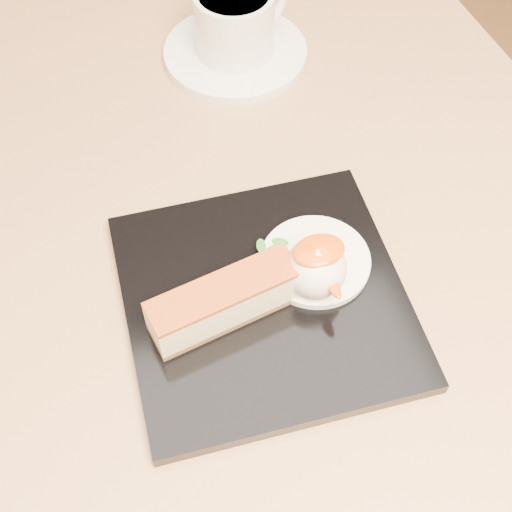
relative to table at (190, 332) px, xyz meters
name	(u,v)px	position (x,y,z in m)	size (l,w,h in m)	color
ground	(215,496)	(0.00, 0.00, -0.56)	(5.00, 5.00, 0.00)	brown
table	(190,332)	(0.00, 0.00, 0.00)	(0.80, 0.80, 0.72)	black
dessert_plate	(265,300)	(0.05, -0.08, 0.16)	(0.22, 0.22, 0.01)	black
cheesecake	(224,301)	(0.01, -0.09, 0.19)	(0.12, 0.05, 0.04)	brown
cream_smear	(315,261)	(0.10, -0.07, 0.17)	(0.09, 0.09, 0.01)	white
ice_cream_scoop	(316,268)	(0.09, -0.09, 0.19)	(0.05, 0.05, 0.05)	white
mango_sauce	(319,251)	(0.09, -0.09, 0.21)	(0.04, 0.03, 0.01)	#EC4B07
mint_sprig	(271,246)	(0.07, -0.04, 0.17)	(0.03, 0.02, 0.00)	#2A822E
saucer	(235,53)	(0.13, 0.21, 0.16)	(0.15, 0.15, 0.01)	white
coffee_cup	(236,20)	(0.13, 0.21, 0.20)	(0.11, 0.08, 0.07)	white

